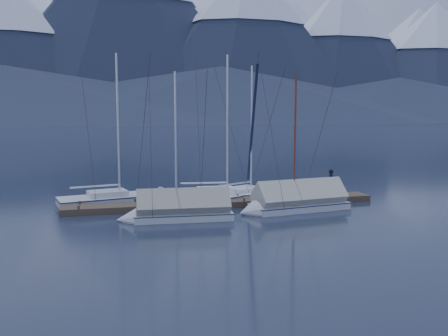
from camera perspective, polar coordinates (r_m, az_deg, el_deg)
The scene contains 10 objects.
ground at distance 25.52m, azimuth 1.10°, elevation -5.42°, with size 1000.00×1000.00×0.00m, color black.
mountain_range at distance 398.25m, azimuth -12.86°, elevation 14.19°, with size 877.00×584.00×150.50m.
dock at distance 27.40m, azimuth 0.00°, elevation -4.35°, with size 18.00×1.50×0.54m.
mooring_posts at distance 27.23m, azimuth -1.02°, elevation -3.90°, with size 15.12×1.52×0.35m.
sailboat_open_left at distance 29.17m, azimuth -11.44°, elevation -3.68°, with size 7.57×3.69×9.65m.
sailboat_open_mid at distance 29.31m, azimuth 1.39°, elevation -3.50°, with size 7.48×3.14×9.66m.
sailboat_open_right at distance 30.42m, azimuth 3.92°, elevation -3.16°, with size 6.98×4.75×9.04m.
sailboat_covered_near at distance 26.29m, azimuth 8.15°, elevation -4.21°, with size 6.58×2.98×8.27m.
sailboat_covered_far at distance 23.96m, azimuth -6.01°, elevation -5.29°, with size 5.86×2.45×8.08m.
person at distance 29.54m, azimuth 12.78°, elevation -1.68°, with size 0.58×0.38×1.60m, color black.
Camera 1 is at (-6.56, -24.08, 5.34)m, focal length 38.00 mm.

